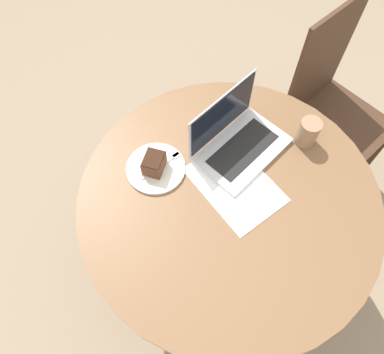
{
  "coord_description": "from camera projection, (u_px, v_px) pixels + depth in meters",
  "views": [
    {
      "loc": [
        -0.29,
        0.51,
        1.9
      ],
      "look_at": [
        0.13,
        0.05,
        0.78
      ],
      "focal_mm": 35.0,
      "sensor_mm": 36.0,
      "label": 1
    }
  ],
  "objects": [
    {
      "name": "ground_plane",
      "position": [
        217.0,
        259.0,
        1.94
      ],
      "size": [
        12.0,
        12.0,
        0.0
      ],
      "primitive_type": "plane",
      "color": "gray"
    },
    {
      "name": "dining_table",
      "position": [
        226.0,
        212.0,
        1.41
      ],
      "size": [
        1.06,
        1.06,
        0.74
      ],
      "color": "brown",
      "rests_on": "ground_plane"
    },
    {
      "name": "chair",
      "position": [
        329.0,
        108.0,
        1.78
      ],
      "size": [
        0.45,
        0.45,
        0.99
      ],
      "rotation": [
        0.0,
        0.0,
        7.77
      ],
      "color": "#472D1E",
      "rests_on": "ground_plane"
    },
    {
      "name": "paper_document",
      "position": [
        235.0,
        184.0,
        1.32
      ],
      "size": [
        0.36,
        0.28,
        0.0
      ],
      "rotation": [
        0.0,
        0.0,
        -0.18
      ],
      "color": "white",
      "rests_on": "dining_table"
    },
    {
      "name": "plate",
      "position": [
        156.0,
        168.0,
        1.34
      ],
      "size": [
        0.21,
        0.21,
        0.01
      ],
      "color": "silver",
      "rests_on": "dining_table"
    },
    {
      "name": "cake_slice",
      "position": [
        154.0,
        163.0,
        1.31
      ],
      "size": [
        0.1,
        0.1,
        0.07
      ],
      "rotation": [
        0.0,
        0.0,
        5.17
      ],
      "color": "brown",
      "rests_on": "plate"
    },
    {
      "name": "fork",
      "position": [
        164.0,
        163.0,
        1.34
      ],
      "size": [
        0.04,
        0.17,
        0.0
      ],
      "rotation": [
        0.0,
        0.0,
        4.58
      ],
      "color": "silver",
      "rests_on": "plate"
    },
    {
      "name": "coffee_glass",
      "position": [
        308.0,
        132.0,
        1.36
      ],
      "size": [
        0.08,
        0.08,
        0.11
      ],
      "color": "#997556",
      "rests_on": "dining_table"
    },
    {
      "name": "laptop",
      "position": [
        237.0,
        141.0,
        1.36
      ],
      "size": [
        0.23,
        0.34,
        0.22
      ],
      "rotation": [
        0.0,
        0.0,
        7.83
      ],
      "color": "silver",
      "rests_on": "dining_table"
    }
  ]
}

